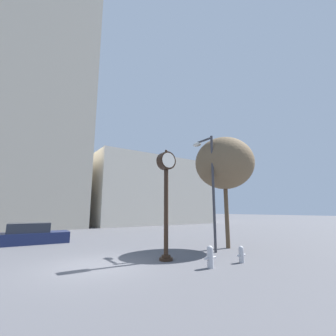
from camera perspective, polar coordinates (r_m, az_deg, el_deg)
ground_plane at (r=9.84m, az=-18.05°, el=-22.61°), size 200.00×200.00×0.00m
building_tall_tower at (r=36.53m, az=-32.45°, el=15.92°), size 15.34×12.00×34.91m
building_storefront_row at (r=38.08m, az=-5.51°, el=-6.12°), size 18.97×12.00×10.22m
street_clock at (r=10.23m, az=-0.48°, el=-4.62°), size 0.84×0.59×4.91m
car_navy at (r=17.50m, az=-31.42°, el=-14.32°), size 4.39×2.00×1.31m
fire_hydrant_near at (r=10.37m, az=18.11°, el=-20.06°), size 0.48×0.21×0.66m
fire_hydrant_far at (r=9.17m, az=10.66°, el=-21.22°), size 0.55×0.24×0.80m
street_lamp_right at (r=12.71m, az=10.07°, el=-1.32°), size 0.36×1.57×6.22m
bare_tree at (r=14.07m, az=14.10°, el=1.13°), size 3.50×3.50×6.51m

